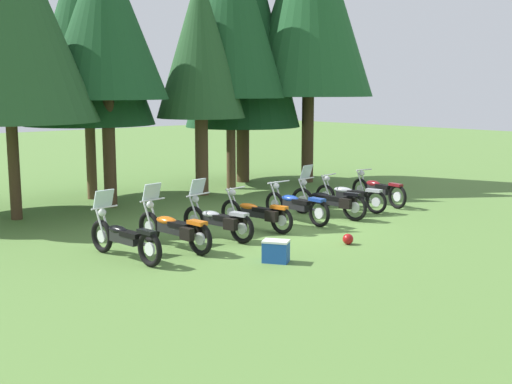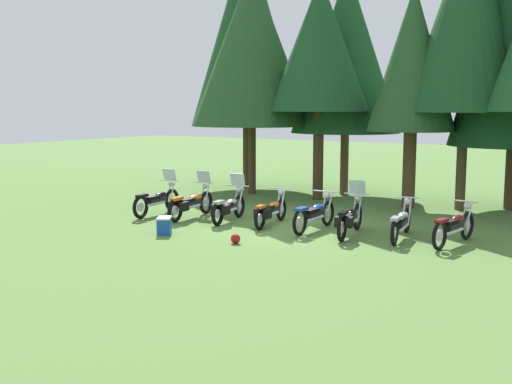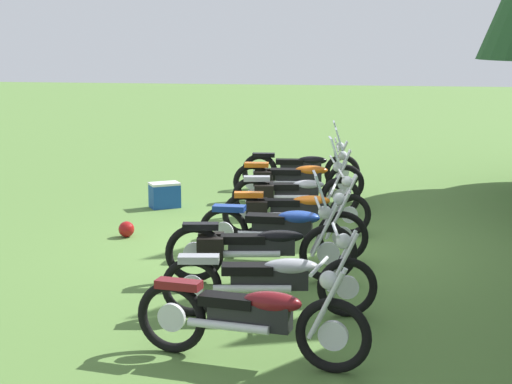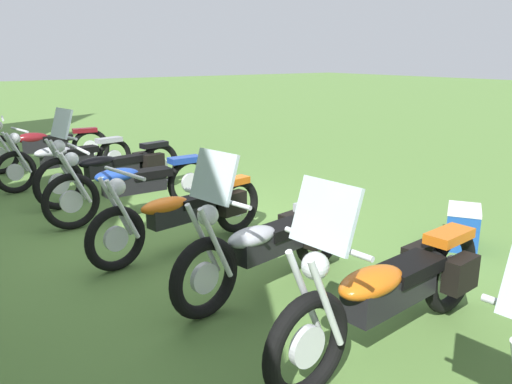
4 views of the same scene
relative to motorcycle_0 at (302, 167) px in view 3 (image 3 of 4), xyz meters
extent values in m
plane|color=#547A38|center=(4.52, 0.30, -0.45)|extent=(80.00, 80.00, 0.00)
torus|color=black|center=(-0.08, 0.78, -0.10)|extent=(0.18, 0.72, 0.71)
cylinder|color=silver|center=(-0.08, 0.78, -0.10)|extent=(0.08, 0.27, 0.27)
torus|color=black|center=(0.08, -0.85, -0.10)|extent=(0.18, 0.72, 0.71)
cylinder|color=silver|center=(0.08, -0.85, -0.10)|extent=(0.08, 0.27, 0.27)
cube|color=black|center=(0.00, -0.03, 0.00)|extent=(0.26, 0.82, 0.22)
ellipsoid|color=black|center=(-0.02, 0.19, 0.13)|extent=(0.29, 0.60, 0.17)
cube|color=black|center=(0.02, -0.26, 0.10)|extent=(0.27, 0.56, 0.10)
cube|color=black|center=(0.07, -0.77, 0.23)|extent=(0.21, 0.45, 0.08)
cylinder|color=silver|center=(-0.14, 0.71, 0.20)|extent=(0.08, 0.34, 0.65)
cylinder|color=silver|center=(-0.01, 0.73, 0.20)|extent=(0.08, 0.34, 0.65)
cylinder|color=silver|center=(-0.07, 0.64, 0.54)|extent=(0.63, 0.10, 0.04)
sphere|color=silver|center=(-0.08, 0.73, 0.42)|extent=(0.19, 0.19, 0.17)
cylinder|color=silver|center=(0.13, -0.20, -0.08)|extent=(0.16, 0.81, 0.08)
cube|color=silver|center=(-0.07, 0.66, 0.72)|extent=(0.45, 0.20, 0.39)
torus|color=black|center=(1.17, 0.92, -0.10)|extent=(0.18, 0.71, 0.71)
cylinder|color=silver|center=(1.17, 0.92, -0.10)|extent=(0.08, 0.27, 0.27)
torus|color=black|center=(1.34, -0.77, -0.10)|extent=(0.18, 0.71, 0.71)
cylinder|color=silver|center=(1.34, -0.77, -0.10)|extent=(0.08, 0.27, 0.27)
cube|color=black|center=(1.26, 0.07, 0.00)|extent=(0.31, 0.86, 0.23)
ellipsoid|color=#D16014|center=(1.23, 0.30, 0.14)|extent=(0.35, 0.62, 0.18)
cube|color=black|center=(1.28, -0.16, 0.11)|extent=(0.32, 0.59, 0.10)
cube|color=#D16014|center=(1.34, -0.69, 0.23)|extent=(0.25, 0.46, 0.08)
cylinder|color=silver|center=(1.09, 0.85, 0.20)|extent=(0.08, 0.34, 0.65)
cylinder|color=silver|center=(1.26, 0.87, 0.20)|extent=(0.08, 0.34, 0.65)
cylinder|color=silver|center=(1.19, 0.78, 0.54)|extent=(0.67, 0.10, 0.04)
sphere|color=silver|center=(1.18, 0.87, 0.42)|extent=(0.19, 0.19, 0.17)
cylinder|color=silver|center=(1.42, -0.10, -0.08)|extent=(0.16, 0.84, 0.08)
cube|color=silver|center=(1.18, 0.80, 0.72)|extent=(0.45, 0.20, 0.39)
cube|color=black|center=(1.14, -0.59, 0.00)|extent=(0.17, 0.33, 0.26)
cube|color=black|center=(1.50, -0.56, 0.00)|extent=(0.17, 0.33, 0.26)
torus|color=black|center=(2.42, 0.92, -0.11)|extent=(0.23, 0.69, 0.68)
cylinder|color=silver|center=(2.42, 0.92, -0.11)|extent=(0.09, 0.26, 0.26)
torus|color=black|center=(2.68, -0.54, -0.11)|extent=(0.23, 0.69, 0.68)
cylinder|color=silver|center=(2.68, -0.54, -0.11)|extent=(0.09, 0.26, 0.26)
cube|color=black|center=(2.55, 0.19, -0.02)|extent=(0.33, 0.76, 0.20)
ellipsoid|color=#9EA0A8|center=(2.51, 0.39, 0.10)|extent=(0.35, 0.56, 0.16)
cube|color=black|center=(2.58, -0.01, 0.07)|extent=(0.32, 0.52, 0.10)
cube|color=#9EA0A8|center=(2.66, -0.46, 0.20)|extent=(0.26, 0.47, 0.08)
cylinder|color=silver|center=(2.35, 0.85, 0.19)|extent=(0.10, 0.34, 0.65)
cylinder|color=silver|center=(2.51, 0.88, 0.19)|extent=(0.10, 0.34, 0.65)
cylinder|color=silver|center=(2.44, 0.78, 0.52)|extent=(0.76, 0.17, 0.04)
sphere|color=silver|center=(2.43, 0.87, 0.40)|extent=(0.20, 0.20, 0.17)
cylinder|color=silver|center=(2.71, 0.05, -0.09)|extent=(0.21, 0.74, 0.08)
cube|color=silver|center=(2.44, 0.80, 0.70)|extent=(0.46, 0.23, 0.39)
cube|color=black|center=(2.48, -0.37, -0.01)|extent=(0.19, 0.34, 0.26)
cube|color=black|center=(2.81, -0.31, -0.01)|extent=(0.19, 0.34, 0.26)
torus|color=black|center=(3.74, 1.16, -0.12)|extent=(0.20, 0.66, 0.66)
cylinder|color=silver|center=(3.74, 1.16, -0.12)|extent=(0.09, 0.26, 0.25)
torus|color=black|center=(4.00, -0.43, -0.12)|extent=(0.20, 0.66, 0.66)
cylinder|color=silver|center=(4.00, -0.43, -0.12)|extent=(0.09, 0.26, 0.25)
cube|color=black|center=(3.87, 0.36, -0.03)|extent=(0.30, 0.82, 0.21)
ellipsoid|color=#D16014|center=(3.84, 0.58, 0.09)|extent=(0.31, 0.60, 0.16)
cube|color=black|center=(3.91, 0.15, 0.06)|extent=(0.29, 0.56, 0.10)
cube|color=#D16014|center=(3.99, -0.35, 0.19)|extent=(0.23, 0.46, 0.08)
cylinder|color=silver|center=(3.69, 1.09, 0.17)|extent=(0.10, 0.34, 0.65)
cylinder|color=silver|center=(3.82, 1.11, 0.17)|extent=(0.10, 0.34, 0.65)
cylinder|color=silver|center=(3.77, 1.02, 0.51)|extent=(0.71, 0.15, 0.04)
sphere|color=silver|center=(3.75, 1.11, 0.39)|extent=(0.20, 0.20, 0.17)
cylinder|color=silver|center=(4.01, 0.21, -0.10)|extent=(0.21, 0.80, 0.08)
cube|color=black|center=(3.83, -0.26, -0.02)|extent=(0.19, 0.34, 0.26)
cube|color=black|center=(4.11, -0.21, -0.02)|extent=(0.19, 0.34, 0.26)
torus|color=black|center=(5.25, 1.15, -0.10)|extent=(0.09, 0.70, 0.70)
cylinder|color=silver|center=(5.25, 1.15, -0.10)|extent=(0.05, 0.27, 0.27)
torus|color=black|center=(5.25, -0.48, -0.10)|extent=(0.09, 0.70, 0.70)
cylinder|color=silver|center=(5.25, -0.48, -0.10)|extent=(0.05, 0.27, 0.27)
cube|color=black|center=(5.25, 0.34, 0.00)|extent=(0.22, 0.81, 0.23)
ellipsoid|color=navy|center=(5.25, 0.56, 0.14)|extent=(0.28, 0.57, 0.18)
cube|color=black|center=(5.25, 0.11, 0.11)|extent=(0.26, 0.54, 0.10)
cube|color=navy|center=(5.25, -0.40, 0.23)|extent=(0.20, 0.44, 0.08)
cylinder|color=silver|center=(5.17, 1.09, 0.19)|extent=(0.04, 0.34, 0.65)
cylinder|color=silver|center=(5.33, 1.10, 0.19)|extent=(0.04, 0.34, 0.65)
cylinder|color=silver|center=(5.25, 1.01, 0.53)|extent=(0.77, 0.04, 0.04)
sphere|color=silver|center=(5.25, 1.10, 0.41)|extent=(0.17, 0.17, 0.17)
cylinder|color=silver|center=(5.39, 0.16, -0.08)|extent=(0.08, 0.81, 0.08)
torus|color=black|center=(6.19, 1.05, -0.09)|extent=(0.22, 0.73, 0.73)
cylinder|color=silver|center=(6.19, 1.05, -0.09)|extent=(0.10, 0.29, 0.28)
torus|color=black|center=(6.49, -0.58, -0.09)|extent=(0.22, 0.73, 0.73)
cylinder|color=silver|center=(6.49, -0.58, -0.09)|extent=(0.10, 0.29, 0.28)
cube|color=black|center=(6.34, 0.23, 0.00)|extent=(0.32, 0.84, 0.20)
ellipsoid|color=black|center=(6.30, 0.46, 0.12)|extent=(0.32, 0.61, 0.16)
cube|color=black|center=(6.38, 0.01, 0.09)|extent=(0.30, 0.57, 0.10)
cube|color=black|center=(6.47, -0.50, 0.25)|extent=(0.24, 0.46, 0.08)
cylinder|color=silver|center=(6.14, 0.98, 0.21)|extent=(0.10, 0.34, 0.65)
cylinder|color=silver|center=(6.27, 1.00, 0.21)|extent=(0.10, 0.34, 0.65)
cylinder|color=silver|center=(6.22, 0.91, 0.55)|extent=(0.68, 0.16, 0.04)
sphere|color=silver|center=(6.20, 1.00, 0.43)|extent=(0.20, 0.20, 0.17)
cylinder|color=silver|center=(6.48, 0.07, -0.07)|extent=(0.22, 0.82, 0.08)
cube|color=silver|center=(6.21, 0.93, 0.73)|extent=(0.46, 0.23, 0.39)
cube|color=black|center=(6.31, -0.41, 0.01)|extent=(0.19, 0.34, 0.26)
cube|color=black|center=(6.59, -0.36, 0.01)|extent=(0.19, 0.34, 0.26)
torus|color=black|center=(7.46, 1.36, -0.12)|extent=(0.20, 0.66, 0.66)
cylinder|color=silver|center=(7.46, 1.36, -0.12)|extent=(0.09, 0.26, 0.26)
torus|color=black|center=(7.74, -0.30, -0.12)|extent=(0.20, 0.66, 0.66)
cylinder|color=silver|center=(7.74, -0.30, -0.12)|extent=(0.09, 0.26, 0.26)
cube|color=black|center=(7.60, 0.53, -0.03)|extent=(0.33, 0.86, 0.22)
ellipsoid|color=#9EA0A8|center=(7.56, 0.76, 0.11)|extent=(0.34, 0.63, 0.17)
cube|color=black|center=(7.64, 0.30, 0.08)|extent=(0.32, 0.59, 0.10)
cube|color=#9EA0A8|center=(7.72, -0.22, 0.19)|extent=(0.25, 0.46, 0.08)
cylinder|color=silver|center=(7.40, 1.29, 0.17)|extent=(0.10, 0.34, 0.65)
cylinder|color=silver|center=(7.54, 1.31, 0.17)|extent=(0.10, 0.34, 0.65)
cylinder|color=silver|center=(7.49, 1.22, 0.51)|extent=(0.62, 0.14, 0.04)
sphere|color=silver|center=(7.47, 1.31, 0.39)|extent=(0.20, 0.20, 0.17)
cylinder|color=silver|center=(7.75, 0.37, -0.10)|extent=(0.21, 0.84, 0.08)
torus|color=black|center=(9.02, 1.33, -0.10)|extent=(0.19, 0.71, 0.71)
cylinder|color=silver|center=(9.02, 1.33, -0.10)|extent=(0.09, 0.28, 0.28)
torus|color=black|center=(8.79, -0.23, -0.10)|extent=(0.19, 0.71, 0.71)
cylinder|color=silver|center=(8.79, -0.23, -0.10)|extent=(0.09, 0.28, 0.28)
cube|color=black|center=(8.91, 0.55, 0.01)|extent=(0.29, 0.80, 0.24)
ellipsoid|color=maroon|center=(8.94, 0.77, 0.16)|extent=(0.30, 0.58, 0.19)
cube|color=black|center=(8.88, 0.34, 0.13)|extent=(0.28, 0.55, 0.10)
cube|color=maroon|center=(8.81, -0.15, 0.24)|extent=(0.23, 0.46, 0.08)
cylinder|color=silver|center=(8.95, 1.29, 0.20)|extent=(0.09, 0.34, 0.65)
cylinder|color=silver|center=(9.08, 1.27, 0.20)|extent=(0.09, 0.34, 0.65)
cylinder|color=silver|center=(9.00, 1.20, 0.53)|extent=(0.60, 0.12, 0.04)
sphere|color=silver|center=(9.01, 1.29, 0.41)|extent=(0.19, 0.19, 0.17)
cylinder|color=silver|center=(9.00, 0.36, -0.08)|extent=(0.19, 0.79, 0.08)
cube|color=#19479E|center=(2.17, -2.21, -0.25)|extent=(0.55, 0.60, 0.41)
cube|color=silver|center=(2.17, -2.21, -0.02)|extent=(0.57, 0.62, 0.04)
sphere|color=maroon|center=(4.40, -2.17, -0.33)|extent=(0.24, 0.24, 0.24)
camera|label=1|loc=(-6.38, -11.38, 2.97)|focal=45.30mm
camera|label=2|loc=(12.97, -14.67, 2.88)|focal=44.59mm
camera|label=3|loc=(16.12, 1.86, 2.55)|focal=58.18mm
camera|label=4|loc=(-0.91, 2.77, 1.62)|focal=36.08mm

